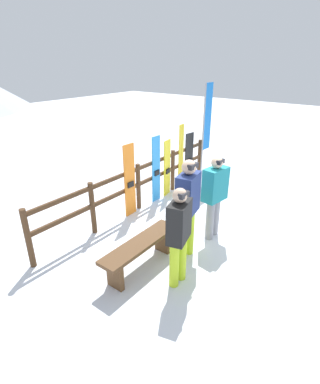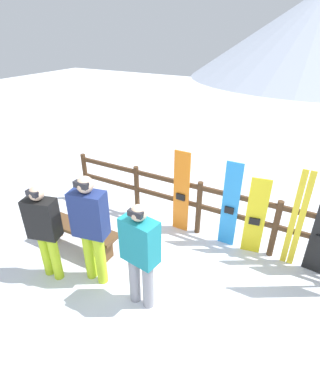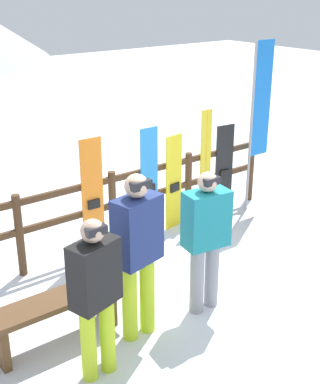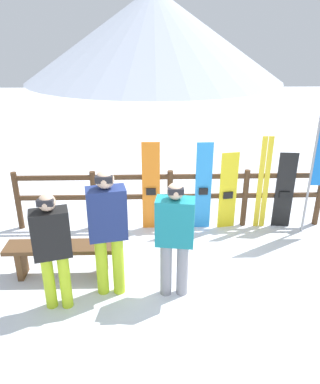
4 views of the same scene
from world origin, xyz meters
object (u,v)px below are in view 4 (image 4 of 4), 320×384
Objects in this scene: person_teal at (175,234)px; person_navy at (108,226)px; snowboard_orange at (151,187)px; person_black at (52,245)px; snowboard_yellow at (228,191)px; bench at (62,253)px; snowboard_blue at (203,187)px; ski_pair_yellow at (263,183)px; snowboard_black_stripe at (284,191)px.

person_teal is 0.91× the size of person_navy.
snowboard_orange is (0.55, 1.79, -0.22)m from person_navy.
snowboard_yellow is (2.53, 2.05, -0.21)m from person_black.
bench is 1.93m from snowboard_orange.
person_black reaches higher than snowboard_yellow.
bench is 0.99× the size of snowboard_blue.
person_navy is 1.05× the size of ski_pair_yellow.
bench is 1.71m from person_teal.
person_teal reaches higher than snowboard_yellow.
bench is at bearing -151.97° from snowboard_yellow.
person_navy is 1.88m from snowboard_orange.
person_navy is (0.64, 0.27, 0.11)m from person_black.
snowboard_blue is 0.44m from snowboard_yellow.
ski_pair_yellow is at bearing 0.33° from snowboard_yellow.
snowboard_blue is at bearing -179.82° from ski_pair_yellow.
person_black is at bearing -135.52° from snowboard_blue.
person_teal is 1.16× the size of snowboard_black_stripe.
person_teal is 0.85m from person_navy.
person_navy reaches higher than person_black.
snowboard_blue is at bearing 44.48° from person_black.
snowboard_blue is at bearing 50.86° from person_navy.
person_navy is at bearing 22.74° from person_black.
snowboard_blue is 1.04m from ski_pair_yellow.
bench is 0.97× the size of person_teal.
bench is 0.99× the size of person_black.
snowboard_yellow is at bearing 39.11° from person_black.
person_navy reaches higher than snowboard_blue.
snowboard_blue is 1.14× the size of snowboard_black_stripe.
snowboard_black_stripe is (1.43, -0.00, -0.10)m from snowboard_blue.
person_black is at bearing -82.92° from bench.
snowboard_orange is at bearing 180.00° from snowboard_black_stripe.
person_black is (0.08, -0.67, 0.52)m from bench.
person_teal reaches higher than snowboard_orange.
snowboard_orange is 1.34m from snowboard_yellow.
snowboard_yellow is at bearing 28.03° from bench.
bench is 2.61m from snowboard_blue.
person_teal is 1.94m from snowboard_blue.
bench is 2.97m from snowboard_yellow.
snowboard_yellow is at bearing 43.41° from person_navy.
snowboard_black_stripe is at bearing -0.52° from ski_pair_yellow.
snowboard_black_stripe is at bearing 30.28° from person_black.
snowboard_yellow is 0.99m from snowboard_black_stripe.
bench is at bearing 151.05° from person_navy.
ski_pair_yellow is 0.42m from snowboard_black_stripe.
ski_pair_yellow reaches higher than person_teal.
snowboard_orange is 1.15× the size of snowboard_black_stripe.
snowboard_orange reaches higher than person_black.
ski_pair_yellow is at bearing 0.10° from snowboard_orange.
snowboard_black_stripe is (2.33, -0.00, -0.10)m from snowboard_orange.
bench is at bearing -158.91° from snowboard_black_stripe.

